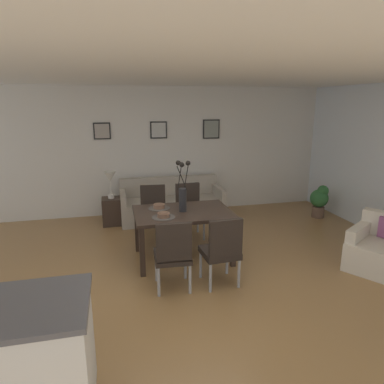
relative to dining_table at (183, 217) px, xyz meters
The scene contains 21 objects.
ground_plane 1.05m from the dining_table, 94.63° to the right, with size 9.00×9.00×0.00m, color olive.
back_wall_panel 2.51m from the dining_table, 91.57° to the left, with size 9.00×0.10×2.60m, color silver.
ceiling_panel 2.03m from the dining_table, 98.94° to the right, with size 9.00×7.20×0.08m, color white.
dining_table is the anchor object (origin of this frame).
dining_chair_near_left 0.93m from the dining_table, 109.31° to the right, with size 0.47×0.47×0.92m.
dining_chair_near_right 0.94m from the dining_table, 110.55° to the left, with size 0.47×0.47×0.92m.
dining_chair_far_left 0.96m from the dining_table, 70.89° to the right, with size 0.47×0.47×0.92m.
dining_chair_far_right 0.93m from the dining_table, 71.25° to the left, with size 0.45×0.45×0.92m.
centerpiece_vase 0.37m from the dining_table, 55.35° to the left, with size 0.21×0.23×0.73m.
placemat_near_left 0.39m from the dining_table, 145.69° to the right, with size 0.32×0.32×0.01m, color #4C4742.
bowl_near_left 0.40m from the dining_table, 145.69° to the right, with size 0.17×0.17×0.07m.
placemat_near_right 0.39m from the dining_table, 145.69° to the left, with size 0.32×0.32×0.01m, color #4C4742.
bowl_near_right 0.40m from the dining_table, 145.69° to the left, with size 0.17×0.17×0.07m.
sofa 1.92m from the dining_table, 85.08° to the left, with size 2.02×0.84×0.80m.
side_table 2.09m from the dining_table, 119.58° to the left, with size 0.36×0.36×0.52m, color #33261E.
table_lamp 2.07m from the dining_table, 119.58° to the left, with size 0.22×0.22×0.51m.
armchair 2.84m from the dining_table, 20.70° to the right, with size 1.10×1.10×0.75m.
framed_picture_left 2.82m from the dining_table, 115.30° to the left, with size 0.33×0.03×0.32m.
framed_picture_center 2.59m from the dining_table, 90.00° to the left, with size 0.34×0.03×0.34m.
framed_picture_right 2.82m from the dining_table, 64.70° to the left, with size 0.36×0.03×0.40m.
potted_plant 3.34m from the dining_table, 21.93° to the left, with size 0.36×0.36×0.67m.
Camera 1 is at (-0.90, -3.84, 2.26)m, focal length 32.09 mm.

